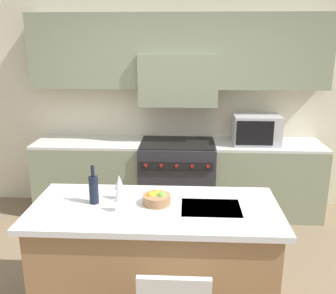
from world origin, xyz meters
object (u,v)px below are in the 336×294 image
(fruit_bowl, at_px, (157,198))
(microwave, at_px, (256,129))
(wine_bottle, at_px, (94,189))
(range_stove, at_px, (177,178))
(wine_glass_near, at_px, (119,194))
(wine_glass_far, at_px, (119,183))

(fruit_bowl, bearing_deg, microwave, 59.11)
(wine_bottle, bearing_deg, range_stove, 71.18)
(wine_glass_near, bearing_deg, wine_glass_far, 99.73)
(microwave, height_order, wine_glass_near, microwave)
(wine_bottle, distance_m, wine_glass_far, 0.20)
(wine_bottle, height_order, wine_glass_far, wine_bottle)
(range_stove, distance_m, wine_bottle, 1.92)
(fruit_bowl, bearing_deg, range_stove, 86.21)
(wine_bottle, xyz_separation_m, wine_glass_near, (0.22, -0.13, 0.02))
(wine_bottle, relative_size, fruit_bowl, 1.43)
(range_stove, height_order, fruit_bowl, fruit_bowl)
(wine_glass_far, relative_size, fruit_bowl, 0.93)
(microwave, relative_size, wine_glass_far, 2.73)
(wine_glass_near, height_order, fruit_bowl, wine_glass_near)
(wine_glass_near, xyz_separation_m, wine_glass_far, (-0.04, 0.21, 0.00))
(wine_bottle, bearing_deg, wine_glass_far, 24.69)
(wine_bottle, relative_size, wine_glass_near, 1.53)
(range_stove, distance_m, wine_glass_near, 1.99)
(range_stove, relative_size, wine_bottle, 3.01)
(microwave, height_order, wine_glass_far, microwave)
(wine_bottle, height_order, wine_glass_near, wine_bottle)
(wine_glass_near, distance_m, fruit_bowl, 0.31)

